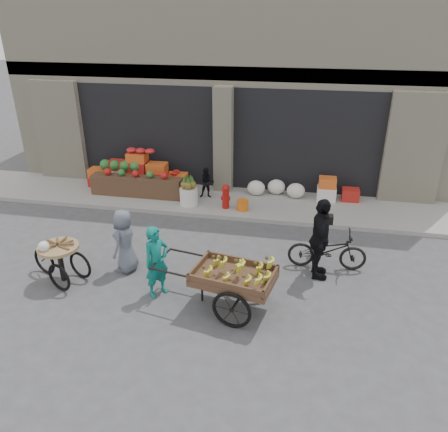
% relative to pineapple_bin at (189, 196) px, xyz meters
% --- Properties ---
extents(ground, '(80.00, 80.00, 0.00)m').
position_rel_pineapple_bin_xyz_m(ground, '(0.75, -3.60, -0.37)').
color(ground, '#424244').
rests_on(ground, ground).
extents(sidewalk, '(18.00, 2.20, 0.12)m').
position_rel_pineapple_bin_xyz_m(sidewalk, '(0.75, 0.50, -0.31)').
color(sidewalk, gray).
rests_on(sidewalk, ground).
extents(building, '(14.00, 6.45, 7.00)m').
position_rel_pineapple_bin_xyz_m(building, '(0.75, 4.43, 3.00)').
color(building, beige).
rests_on(building, ground).
extents(fruit_display, '(3.10, 1.12, 1.24)m').
position_rel_pineapple_bin_xyz_m(fruit_display, '(-1.73, 0.78, 0.30)').
color(fruit_display, '#AE1E18').
rests_on(fruit_display, sidewalk).
extents(pineapple_bin, '(0.52, 0.52, 0.50)m').
position_rel_pineapple_bin_xyz_m(pineapple_bin, '(0.00, 0.00, 0.00)').
color(pineapple_bin, silver).
rests_on(pineapple_bin, sidewalk).
extents(fire_hydrant, '(0.22, 0.22, 0.71)m').
position_rel_pineapple_bin_xyz_m(fire_hydrant, '(1.10, -0.05, 0.13)').
color(fire_hydrant, '#A5140F').
rests_on(fire_hydrant, sidewalk).
extents(orange_bucket, '(0.32, 0.32, 0.30)m').
position_rel_pineapple_bin_xyz_m(orange_bucket, '(1.60, -0.10, -0.10)').
color(orange_bucket, orange).
rests_on(orange_bucket, sidewalk).
extents(right_bay_goods, '(3.35, 0.60, 0.70)m').
position_rel_pineapple_bin_xyz_m(right_bay_goods, '(3.36, 1.10, 0.04)').
color(right_bay_goods, silver).
rests_on(right_bay_goods, sidewalk).
extents(seated_person, '(0.51, 0.43, 0.93)m').
position_rel_pineapple_bin_xyz_m(seated_person, '(0.40, 0.60, 0.21)').
color(seated_person, black).
rests_on(seated_person, sidewalk).
extents(banana_cart, '(2.70, 1.48, 1.07)m').
position_rel_pineapple_bin_xyz_m(banana_cart, '(2.04, -4.43, 0.41)').
color(banana_cart, brown).
rests_on(banana_cart, ground).
extents(vendor_woman, '(0.61, 0.66, 1.51)m').
position_rel_pineapple_bin_xyz_m(vendor_woman, '(0.51, -4.25, 0.39)').
color(vendor_woman, '#0E6E63').
rests_on(vendor_woman, ground).
extents(tricycle_cart, '(1.45, 1.07, 0.95)m').
position_rel_pineapple_bin_xyz_m(tricycle_cart, '(-1.65, -4.17, 0.20)').
color(tricycle_cart, '#9E7F51').
rests_on(tricycle_cart, ground).
extents(vendor_grey, '(0.55, 0.76, 1.45)m').
position_rel_pineapple_bin_xyz_m(vendor_grey, '(-0.47, -3.51, 0.35)').
color(vendor_grey, slate).
rests_on(vendor_grey, ground).
extents(bicycle, '(1.74, 0.67, 0.90)m').
position_rel_pineapple_bin_xyz_m(bicycle, '(3.87, -2.57, 0.08)').
color(bicycle, black).
rests_on(bicycle, ground).
extents(cyclist, '(0.49, 1.08, 1.81)m').
position_rel_pineapple_bin_xyz_m(cyclist, '(3.67, -2.97, 0.54)').
color(cyclist, black).
rests_on(cyclist, ground).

